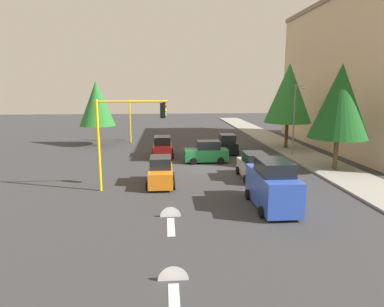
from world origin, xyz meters
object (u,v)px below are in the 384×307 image
object	(u,v)px
tree_roadside_near	(340,101)
car_green	(207,153)
traffic_signal_far_right	(145,112)
car_black	(227,144)
tree_roadside_mid	(289,93)
tree_opposite_side	(97,104)
car_silver	(254,167)
delivery_van_blue	(272,186)
car_red	(162,147)
street_lamp_curbside	(296,112)
car_orange	(161,172)
traffic_signal_near_right	(126,127)

from	to	relation	value
tree_roadside_near	car_green	xyz separation A→B (m)	(-4.00, -10.02, -4.71)
traffic_signal_far_right	car_black	world-z (taller)	traffic_signal_far_right
traffic_signal_far_right	tree_roadside_mid	distance (m)	16.90
tree_opposite_side	car_silver	distance (m)	21.69
delivery_van_blue	car_red	size ratio (longest dim) A/B	1.21
street_lamp_curbside	tree_opposite_side	distance (m)	21.88
car_orange	car_black	distance (m)	13.02
traffic_signal_near_right	car_black	world-z (taller)	traffic_signal_near_right
tree_roadside_mid	delivery_van_blue	distance (m)	19.97
traffic_signal_far_right	car_silver	world-z (taller)	traffic_signal_far_right
tree_roadside_mid	tree_roadside_near	distance (m)	10.02
street_lamp_curbside	car_green	distance (m)	9.51
tree_roadside_near	delivery_van_blue	world-z (taller)	tree_roadside_near
street_lamp_curbside	tree_opposite_side	bearing A→B (deg)	-112.55
traffic_signal_near_right	tree_opposite_side	distance (m)	18.76
delivery_van_blue	car_silver	bearing A→B (deg)	174.51
tree_opposite_side	car_red	xyz separation A→B (m)	(7.03, 7.48, -3.95)
street_lamp_curbside	tree_roadside_near	world-z (taller)	tree_roadside_near
traffic_signal_far_right	car_red	distance (m)	9.69
traffic_signal_near_right	car_orange	world-z (taller)	traffic_signal_near_right
traffic_signal_far_right	tree_roadside_near	size ratio (longest dim) A/B	0.61
traffic_signal_near_right	traffic_signal_far_right	bearing A→B (deg)	179.67
tree_roadside_near	car_silver	bearing A→B (deg)	-75.96
traffic_signal_near_right	delivery_van_blue	size ratio (longest dim) A/B	1.24
car_red	car_black	bearing A→B (deg)	100.68
car_red	tree_roadside_mid	bearing A→B (deg)	102.63
traffic_signal_far_right	car_green	bearing A→B (deg)	26.96
street_lamp_curbside	tree_roadside_near	xyz separation A→B (m)	(5.61, 1.30, 1.26)
car_red	traffic_signal_near_right	bearing A→B (deg)	-11.44
traffic_signal_near_right	car_silver	size ratio (longest dim) A/B	1.42
traffic_signal_near_right	delivery_van_blue	bearing A→B (deg)	64.85
traffic_signal_far_right	car_black	xyz separation A→B (m)	(7.78, 8.72, -2.82)
tree_opposite_side	tree_roadside_near	bearing A→B (deg)	56.93
traffic_signal_far_right	car_orange	xyz separation A→B (m)	(18.97, 2.05, -2.82)
tree_opposite_side	traffic_signal_near_right	bearing A→B (deg)	16.29
traffic_signal_far_right	traffic_signal_near_right	bearing A→B (deg)	-0.33
tree_roadside_near	car_silver	distance (m)	8.76
tree_opposite_side	car_black	bearing A→B (deg)	67.70
tree_roadside_near	tree_roadside_mid	bearing A→B (deg)	-177.14
tree_roadside_mid	tree_opposite_side	size ratio (longest dim) A/B	1.24
street_lamp_curbside	car_red	distance (m)	13.25
traffic_signal_near_right	traffic_signal_far_right	xyz separation A→B (m)	(-20.00, 0.12, -0.49)
street_lamp_curbside	traffic_signal_near_right	bearing A→B (deg)	-57.25
tree_opposite_side	delivery_van_blue	bearing A→B (deg)	32.01
traffic_signal_near_right	delivery_van_blue	world-z (taller)	traffic_signal_near_right
delivery_van_blue	tree_roadside_near	bearing A→B (deg)	135.82
tree_opposite_side	tree_roadside_near	xyz separation A→B (m)	(14.00, 21.50, 0.76)
car_green	traffic_signal_near_right	bearing A→B (deg)	-37.87
traffic_signal_far_right	tree_opposite_side	world-z (taller)	tree_opposite_side
tree_opposite_side	street_lamp_curbside	bearing A→B (deg)	67.45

